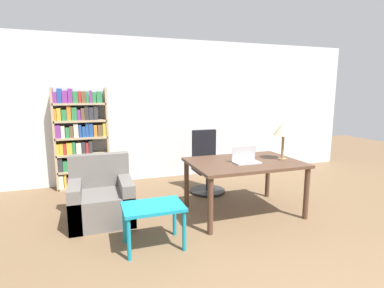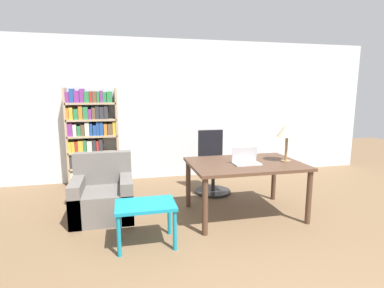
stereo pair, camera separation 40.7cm
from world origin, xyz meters
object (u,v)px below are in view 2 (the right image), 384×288
at_px(desk, 245,169).
at_px(side_table_blue, 146,210).
at_px(armchair, 103,197).
at_px(office_chair, 212,167).
at_px(laptop, 246,160).
at_px(table_lamp, 287,130).
at_px(bookshelf, 90,136).

height_order(desk, side_table_blue, desk).
xyz_separation_m(desk, armchair, (-1.91, 0.39, -0.38)).
bearing_deg(desk, office_chair, 98.07).
distance_m(laptop, office_chair, 1.19).
xyz_separation_m(laptop, armchair, (-1.89, 0.47, -0.52)).
distance_m(table_lamp, bookshelf, 3.45).
height_order(desk, office_chair, office_chair).
bearing_deg(laptop, side_table_blue, -161.72).
xyz_separation_m(desk, bookshelf, (-2.19, 1.97, 0.24)).
height_order(desk, laptop, laptop).
height_order(laptop, bookshelf, bookshelf).
bearing_deg(table_lamp, desk, 173.77).
height_order(desk, table_lamp, table_lamp).
relative_size(side_table_blue, bookshelf, 0.37).
bearing_deg(office_chair, table_lamp, -57.05).
bearing_deg(armchair, office_chair, 20.43).
bearing_deg(bookshelf, table_lamp, -36.34).
relative_size(desk, bookshelf, 0.85).
bearing_deg(laptop, bookshelf, 136.64).
distance_m(office_chair, side_table_blue, 2.02).
relative_size(desk, armchair, 1.77).
bearing_deg(bookshelf, office_chair, -24.28).
distance_m(desk, office_chair, 1.09).
height_order(table_lamp, office_chair, table_lamp).
bearing_deg(armchair, bookshelf, 100.14).
relative_size(table_lamp, side_table_blue, 0.83).
xyz_separation_m(table_lamp, armchair, (-2.48, 0.46, -0.90)).
height_order(office_chair, bookshelf, bookshelf).
xyz_separation_m(laptop, office_chair, (-0.13, 1.13, -0.37)).
distance_m(office_chair, bookshelf, 2.29).
relative_size(office_chair, bookshelf, 0.60).
bearing_deg(desk, side_table_blue, -159.17).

